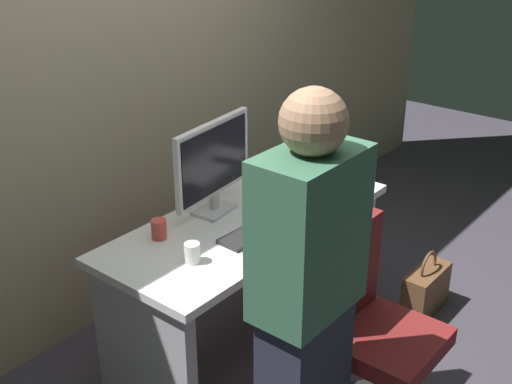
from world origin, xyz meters
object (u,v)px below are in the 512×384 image
at_px(monitor, 213,163).
at_px(mouse, 297,206).
at_px(desk, 248,259).
at_px(cup_by_monitor, 159,229).
at_px(cell_phone, 336,188).
at_px(book_stack, 285,167).
at_px(office_chair, 372,341).
at_px(person_at_desk, 306,309).
at_px(keyboard, 259,229).
at_px(handbag, 426,290).
at_px(cup_near_keyboard, 192,253).

distance_m(monitor, mouse, 0.47).
bearing_deg(desk, cup_by_monitor, 155.96).
distance_m(desk, cell_phone, 0.61).
bearing_deg(cup_by_monitor, book_stack, -2.03).
distance_m(desk, office_chair, 0.75).
height_order(person_at_desk, book_stack, person_at_desk).
xyz_separation_m(desk, cell_phone, (0.54, -0.14, 0.23)).
bearing_deg(office_chair, keyboard, 90.02).
bearing_deg(book_stack, handbag, -61.60).
bearing_deg(keyboard, handbag, -22.67).
distance_m(office_chair, cup_near_keyboard, 0.85).
bearing_deg(mouse, person_at_desk, -142.27).
xyz_separation_m(cell_phone, handbag, (0.33, -0.42, -0.62)).
relative_size(office_chair, keyboard, 2.19).
relative_size(cup_near_keyboard, handbag, 0.23).
xyz_separation_m(book_stack, cell_phone, (0.05, -0.29, -0.06)).
height_order(desk, monitor, monitor).
distance_m(person_at_desk, keyboard, 0.77).
bearing_deg(keyboard, desk, 63.22).
height_order(person_at_desk, cup_near_keyboard, person_at_desk).
bearing_deg(keyboard, person_at_desk, -126.41).
relative_size(person_at_desk, monitor, 3.04).
bearing_deg(person_at_desk, cup_near_keyboard, 82.21).
bearing_deg(keyboard, office_chair, -87.69).
bearing_deg(cup_near_keyboard, cell_phone, -3.66).
bearing_deg(monitor, handbag, -38.36).
distance_m(desk, person_at_desk, 0.96).
xyz_separation_m(desk, cup_near_keyboard, (-0.46, -0.08, 0.27)).
relative_size(office_chair, person_at_desk, 0.57).
relative_size(cup_near_keyboard, cell_phone, 0.61).
height_order(cup_near_keyboard, handbag, cup_near_keyboard).
distance_m(person_at_desk, book_stack, 1.35).
relative_size(desk, cup_by_monitor, 16.61).
bearing_deg(desk, keyboard, -119.07).
distance_m(book_stack, handbag, 1.06).
xyz_separation_m(keyboard, book_stack, (0.56, 0.27, 0.05)).
bearing_deg(office_chair, cell_phone, 44.39).
xyz_separation_m(desk, keyboard, (-0.07, -0.12, 0.24)).
bearing_deg(mouse, cup_by_monitor, 153.63).
height_order(cup_by_monitor, cell_phone, cup_by_monitor).
height_order(monitor, book_stack, monitor).
bearing_deg(desk, cell_phone, -14.93).
distance_m(desk, mouse, 0.35).
height_order(desk, person_at_desk, person_at_desk).
bearing_deg(mouse, desk, 149.57).
bearing_deg(person_at_desk, cell_phone, 27.89).
relative_size(monitor, keyboard, 1.26).
relative_size(desk, monitor, 2.79).
relative_size(monitor, cup_by_monitor, 5.95).
relative_size(book_stack, handbag, 0.55).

